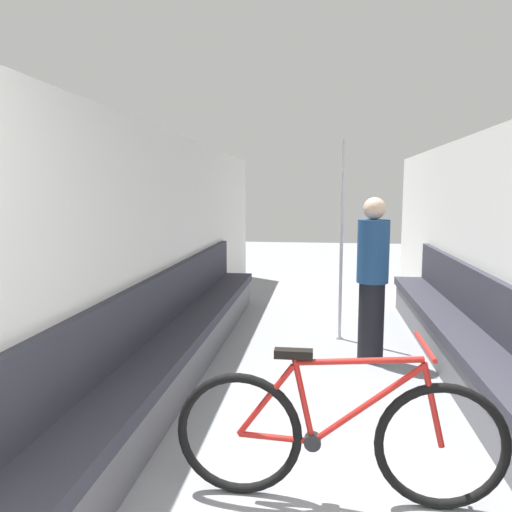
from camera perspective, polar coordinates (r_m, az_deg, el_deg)
name	(u,v)px	position (r m, az deg, el deg)	size (l,w,h in m)	color
wall_left	(156,251)	(4.59, -11.39, 0.56)	(0.10, 10.19, 2.19)	silver
wall_right	(506,257)	(4.60, 26.70, -0.08)	(0.10, 10.19, 2.19)	silver
bench_seat_row_left	(184,337)	(4.70, -8.23, -9.14)	(0.44, 5.50, 0.91)	#5B5B60
bench_seat_row_right	(470,348)	(4.71, 23.23, -9.63)	(0.44, 5.50, 0.91)	#5B5B60
bicycle	(337,436)	(2.81, 9.28, -19.63)	(1.73, 0.46, 0.88)	black
grab_pole_near	(341,244)	(5.50, 9.73, 1.33)	(0.08, 0.08, 2.17)	gray
passenger_standing	(372,278)	(4.89, 13.15, -2.44)	(0.30, 0.30, 1.58)	black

